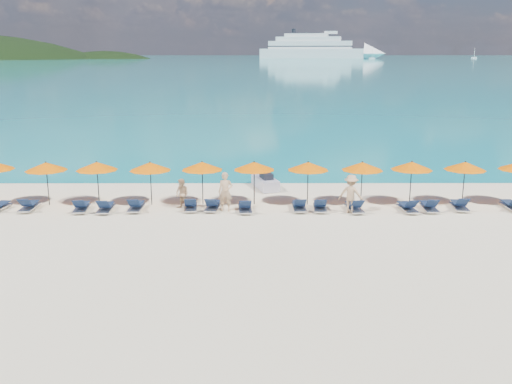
{
  "coord_description": "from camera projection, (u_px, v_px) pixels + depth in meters",
  "views": [
    {
      "loc": [
        -0.06,
        -23.19,
        7.7
      ],
      "look_at": [
        0.0,
        3.0,
        1.2
      ],
      "focal_mm": 40.0,
      "sensor_mm": 36.0,
      "label": 1
    }
  ],
  "objects": [
    {
      "name": "lounger_4",
      "position": [
        106.0,
        207.0,
        27.99
      ],
      "size": [
        0.67,
        1.72,
        0.66
      ],
      "rotation": [
        0.0,
        0.0,
        0.03
      ],
      "color": "silver",
      "rests_on": "ground"
    },
    {
      "name": "lounger_9",
      "position": [
        299.0,
        206.0,
        28.24
      ],
      "size": [
        0.65,
        1.71,
        0.66
      ],
      "rotation": [
        0.0,
        0.0,
        0.02
      ],
      "color": "silver",
      "rests_on": "ground"
    },
    {
      "name": "umbrella_5",
      "position": [
        254.0,
        166.0,
        28.94
      ],
      "size": [
        2.1,
        2.1,
        2.28
      ],
      "color": "black",
      "rests_on": "ground"
    },
    {
      "name": "umbrella_3",
      "position": [
        150.0,
        166.0,
        28.81
      ],
      "size": [
        2.1,
        2.1,
        2.28
      ],
      "color": "black",
      "rests_on": "ground"
    },
    {
      "name": "lounger_10",
      "position": [
        320.0,
        206.0,
        28.2
      ],
      "size": [
        0.72,
        1.73,
        0.66
      ],
      "rotation": [
        0.0,
        0.0,
        -0.06
      ],
      "color": "silver",
      "rests_on": "ground"
    },
    {
      "name": "lounger_11",
      "position": [
        355.0,
        207.0,
        28.04
      ],
      "size": [
        0.78,
        1.75,
        0.66
      ],
      "rotation": [
        0.0,
        0.0,
        0.09
      ],
      "color": "silver",
      "rests_on": "ground"
    },
    {
      "name": "lounger_8",
      "position": [
        245.0,
        207.0,
        28.0
      ],
      "size": [
        0.72,
        1.74,
        0.66
      ],
      "rotation": [
        0.0,
        0.0,
        0.06
      ],
      "color": "silver",
      "rests_on": "ground"
    },
    {
      "name": "sailboat_near",
      "position": [
        372.0,
        58.0,
        547.52
      ],
      "size": [
        5.54,
        1.85,
        10.17
      ],
      "color": "silver",
      "rests_on": "ground"
    },
    {
      "name": "cruise_ship",
      "position": [
        323.0,
        49.0,
        595.83
      ],
      "size": [
        131.19,
        50.17,
        36.17
      ],
      "rotation": [
        0.0,
        0.0,
        -0.23
      ],
      "color": "silver",
      "rests_on": "ground"
    },
    {
      "name": "beachgoer_b",
      "position": [
        182.0,
        194.0,
        28.34
      ],
      "size": [
        0.86,
        0.79,
        1.54
      ],
      "primitive_type": "imported",
      "rotation": [
        0.0,
        0.0,
        -0.63
      ],
      "color": "tan",
      "rests_on": "ground"
    },
    {
      "name": "lounger_2",
      "position": [
        29.0,
        206.0,
        28.26
      ],
      "size": [
        0.68,
        1.72,
        0.66
      ],
      "rotation": [
        0.0,
        0.0,
        0.04
      ],
      "color": "silver",
      "rests_on": "ground"
    },
    {
      "name": "lounger_6",
      "position": [
        191.0,
        205.0,
        28.3
      ],
      "size": [
        0.77,
        1.75,
        0.66
      ],
      "rotation": [
        0.0,
        0.0,
        0.09
      ],
      "color": "silver",
      "rests_on": "ground"
    },
    {
      "name": "lounger_12",
      "position": [
        408.0,
        207.0,
        28.04
      ],
      "size": [
        0.78,
        1.75,
        0.66
      ],
      "rotation": [
        0.0,
        0.0,
        0.1
      ],
      "color": "silver",
      "rests_on": "ground"
    },
    {
      "name": "lounger_13",
      "position": [
        429.0,
        206.0,
        28.16
      ],
      "size": [
        0.7,
        1.73,
        0.66
      ],
      "rotation": [
        0.0,
        0.0,
        -0.05
      ],
      "color": "silver",
      "rests_on": "ground"
    },
    {
      "name": "lounger_5",
      "position": [
        136.0,
        206.0,
        28.21
      ],
      "size": [
        0.63,
        1.7,
        0.66
      ],
      "rotation": [
        0.0,
        0.0,
        -0.0
      ],
      "color": "silver",
      "rests_on": "ground"
    },
    {
      "name": "umbrella_1",
      "position": [
        46.0,
        166.0,
        28.79
      ],
      "size": [
        2.1,
        2.1,
        2.28
      ],
      "color": "black",
      "rests_on": "ground"
    },
    {
      "name": "lounger_7",
      "position": [
        213.0,
        205.0,
        28.3
      ],
      "size": [
        0.77,
        1.75,
        0.66
      ],
      "rotation": [
        0.0,
        0.0,
        -0.09
      ],
      "color": "silver",
      "rests_on": "ground"
    },
    {
      "name": "headland_small",
      "position": [
        107.0,
        94.0,
        575.97
      ],
      "size": [
        162.0,
        126.0,
        85.5
      ],
      "color": "black",
      "rests_on": "ground"
    },
    {
      "name": "lounger_15",
      "position": [
        512.0,
        205.0,
        28.4
      ],
      "size": [
        0.64,
        1.71,
        0.66
      ],
      "rotation": [
        0.0,
        0.0,
        -0.01
      ],
      "color": "silver",
      "rests_on": "ground"
    },
    {
      "name": "sea",
      "position": [
        255.0,
        58.0,
        664.92
      ],
      "size": [
        1600.0,
        1300.0,
        0.01
      ],
      "primitive_type": "cube",
      "color": "#1FA9B2",
      "rests_on": "ground"
    },
    {
      "name": "umbrella_4",
      "position": [
        202.0,
        166.0,
        28.92
      ],
      "size": [
        2.1,
        2.1,
        2.28
      ],
      "color": "black",
      "rests_on": "ground"
    },
    {
      "name": "sailboat_far",
      "position": [
        474.0,
        57.0,
        584.96
      ],
      "size": [
        5.67,
        1.89,
        10.4
      ],
      "color": "silver",
      "rests_on": "ground"
    },
    {
      "name": "umbrella_8",
      "position": [
        412.0,
        166.0,
        28.97
      ],
      "size": [
        2.1,
        2.1,
        2.28
      ],
      "color": "black",
      "rests_on": "ground"
    },
    {
      "name": "jetski",
      "position": [
        265.0,
        182.0,
        32.73
      ],
      "size": [
        1.63,
        2.77,
        0.93
      ],
      "rotation": [
        0.0,
        0.0,
        0.27
      ],
      "color": "#B0AFC6",
      "rests_on": "ground"
    },
    {
      "name": "umbrella_2",
      "position": [
        97.0,
        166.0,
        28.89
      ],
      "size": [
        2.1,
        2.1,
        2.28
      ],
      "color": "black",
      "rests_on": "ground"
    },
    {
      "name": "beachgoer_c",
      "position": [
        351.0,
        194.0,
        27.66
      ],
      "size": [
        1.35,
        1.02,
        1.89
      ],
      "primitive_type": "imported",
      "rotation": [
        0.0,
        0.0,
        2.72
      ],
      "color": "tan",
      "rests_on": "ground"
    },
    {
      "name": "umbrella_7",
      "position": [
        362.0,
        166.0,
        28.87
      ],
      "size": [
        2.1,
        2.1,
        2.28
      ],
      "color": "black",
      "rests_on": "ground"
    },
    {
      "name": "lounger_3",
      "position": [
        81.0,
        207.0,
        28.07
      ],
      "size": [
        0.78,
        1.75,
        0.66
      ],
      "rotation": [
        0.0,
        0.0,
        0.1
      ],
      "color": "silver",
      "rests_on": "ground"
    },
    {
      "name": "lounger_14",
      "position": [
        459.0,
        205.0,
        28.37
      ],
      "size": [
        0.77,
        1.75,
        0.66
      ],
      "rotation": [
        0.0,
        0.0,
        -0.09
      ],
      "color": "silver",
      "rests_on": "ground"
    },
    {
      "name": "ground",
      "position": [
        256.0,
        236.0,
        24.36
      ],
      "size": [
        1400.0,
        1400.0,
        0.0
      ],
      "primitive_type": "plane",
      "color": "beige"
    },
    {
      "name": "umbrella_6",
      "position": [
        308.0,
        166.0,
        28.89
      ],
      "size": [
        2.1,
        2.1,
        2.28
      ],
      "color": "black",
      "rests_on": "ground"
    },
    {
      "name": "beachgoer_a",
      "position": [
        225.0,
        192.0,
        27.96
      ],
      "size": [
        0.71,
        0.47,
        1.94
      ],
      "primitive_type": "imported",
      "rotation": [
        0.0,
        0.0,
        -0.01
      ],
      "color": "tan",
      "rests_on": "ground"
    },
    {
      "name": "umbrella_9",
      "position": [
        465.0,
        166.0,
        28.94
      ],
      "size": [
        2.1,
        2.1,
        2.28
      ],
      "color": "black",
      "rests_on": "ground"
    }
  ]
}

